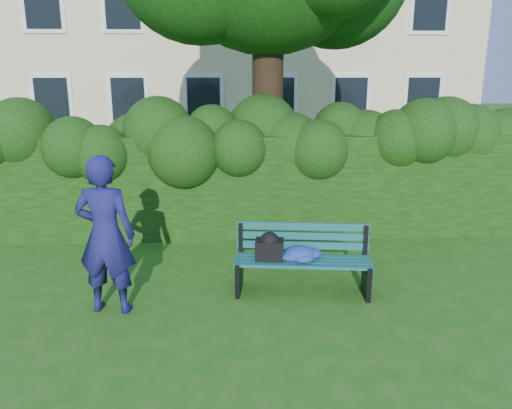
{
  "coord_description": "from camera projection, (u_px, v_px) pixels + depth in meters",
  "views": [
    {
      "loc": [
        -0.37,
        -6.5,
        2.84
      ],
      "look_at": [
        0.0,
        0.6,
        0.95
      ],
      "focal_mm": 35.0,
      "sensor_mm": 36.0,
      "label": 1
    }
  ],
  "objects": [
    {
      "name": "park_bench",
      "position": [
        296.0,
        256.0,
        6.55
      ],
      "size": [
        1.83,
        0.76,
        0.89
      ],
      "rotation": [
        0.0,
        0.0,
        -0.12
      ],
      "color": "#0F474D",
      "rests_on": "ground"
    },
    {
      "name": "hedge",
      "position": [
        251.0,
        184.0,
        8.92
      ],
      "size": [
        10.0,
        1.0,
        1.8
      ],
      "color": "black",
      "rests_on": "ground"
    },
    {
      "name": "ground",
      "position": [
        258.0,
        280.0,
        7.03
      ],
      "size": [
        80.0,
        80.0,
        0.0
      ],
      "primitive_type": "plane",
      "color": "#1D5A12",
      "rests_on": "ground"
    },
    {
      "name": "man_reading",
      "position": [
        106.0,
        235.0,
        5.91
      ],
      "size": [
        0.76,
        0.56,
        1.94
      ],
      "primitive_type": "imported",
      "rotation": [
        0.0,
        0.0,
        3.01
      ],
      "color": "#181855",
      "rests_on": "ground"
    }
  ]
}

